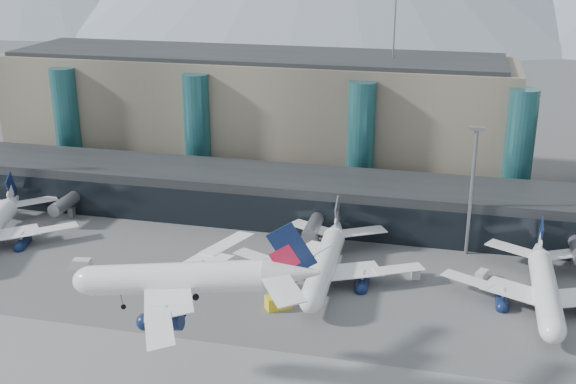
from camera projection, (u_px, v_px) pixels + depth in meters
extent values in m
plane|color=#515154|center=(251.00, 367.00, 104.49)|extent=(900.00, 900.00, 0.00)
cube|color=black|center=(326.00, 200.00, 155.88)|extent=(170.00, 18.00, 10.00)
cube|color=black|center=(318.00, 219.00, 148.07)|extent=(170.00, 0.40, 8.00)
cylinder|color=slate|center=(70.00, 200.00, 158.21)|extent=(2.80, 14.00, 2.80)
cube|color=slate|center=(72.00, 213.00, 159.22)|extent=(1.20, 1.20, 2.40)
cylinder|color=slate|center=(316.00, 222.00, 146.08)|extent=(2.80, 14.00, 2.80)
cube|color=slate|center=(315.00, 236.00, 147.09)|extent=(1.20, 1.20, 2.40)
cube|color=slate|center=(575.00, 260.00, 136.07)|extent=(1.20, 1.20, 2.40)
cube|color=gray|center=(255.00, 114.00, 187.30)|extent=(130.00, 30.00, 30.00)
cube|color=black|center=(254.00, 55.00, 182.07)|extent=(123.50, 28.00, 1.00)
cylinder|color=#225B61|center=(67.00, 123.00, 182.92)|extent=(6.40, 6.40, 28.00)
cylinder|color=#225B61|center=(197.00, 131.00, 175.20)|extent=(6.40, 6.40, 28.00)
cylinder|color=#225B61|center=(361.00, 142.00, 166.38)|extent=(6.40, 6.40, 28.00)
cylinder|color=#225B61|center=(519.00, 152.00, 158.66)|extent=(6.40, 6.40, 28.00)
cylinder|color=slate|center=(394.00, 28.00, 171.82)|extent=(0.40, 0.40, 16.00)
cylinder|color=slate|center=(471.00, 194.00, 137.58)|extent=(0.70, 0.70, 25.00)
cube|color=slate|center=(477.00, 129.00, 133.26)|extent=(3.00, 1.20, 0.60)
cylinder|color=white|center=(190.00, 269.00, 94.16)|extent=(24.78, 4.30, 4.10)
ellipsoid|color=white|center=(103.00, 260.00, 96.80)|extent=(5.78, 4.15, 4.10)
cone|color=white|center=(309.00, 280.00, 90.70)|extent=(7.10, 4.16, 4.10)
cube|color=white|center=(178.00, 307.00, 85.91)|extent=(13.03, 18.55, 0.21)
cylinder|color=#0E1B40|center=(175.00, 313.00, 88.86)|extent=(4.97, 2.30, 2.26)
cube|color=white|center=(301.00, 296.00, 86.09)|extent=(7.49, 9.77, 0.16)
cube|color=white|center=(224.00, 248.00, 102.12)|extent=(12.81, 18.58, 0.21)
cylinder|color=#0E1B40|center=(210.00, 266.00, 101.18)|extent=(4.97, 2.30, 2.26)
cube|color=white|center=(317.00, 262.00, 95.17)|extent=(7.39, 9.79, 0.16)
cube|color=#0E1B40|center=(312.00, 256.00, 89.52)|extent=(6.13, 0.30, 7.22)
cube|color=#B51635|center=(304.00, 264.00, 90.16)|extent=(4.10, 0.32, 3.95)
cylinder|color=slate|center=(130.00, 280.00, 96.91)|extent=(0.17, 0.17, 3.28)
cylinder|color=black|center=(131.00, 290.00, 97.39)|extent=(0.73, 0.27, 0.73)
cylinder|color=black|center=(193.00, 306.00, 93.06)|extent=(0.94, 0.37, 0.94)
cylinder|color=black|center=(205.00, 289.00, 97.58)|extent=(0.94, 0.37, 0.94)
cone|color=white|center=(15.00, 193.00, 160.39)|extent=(5.85, 7.95, 4.13)
cube|color=white|center=(37.00, 221.00, 147.56)|extent=(17.47, 16.11, 0.21)
cylinder|color=#0E1B40|center=(25.00, 233.00, 146.87)|extent=(3.50, 5.40, 2.27)
cube|color=white|center=(38.00, 192.00, 160.46)|extent=(9.17, 8.93, 0.17)
cube|color=#0E1B40|center=(14.00, 179.00, 159.61)|extent=(1.86, 6.01, 7.26)
cube|color=white|center=(13.00, 186.00, 159.03)|extent=(1.37, 4.05, 3.97)
cylinder|color=black|center=(6.00, 238.00, 147.87)|extent=(0.60, 1.00, 0.94)
cylinder|color=white|center=(326.00, 254.00, 130.14)|extent=(5.10, 25.60, 4.22)
ellipsoid|color=white|center=(314.00, 286.00, 118.39)|extent=(4.42, 6.05, 4.22)
cone|color=white|center=(338.00, 220.00, 145.17)|extent=(4.47, 7.42, 4.22)
cube|color=white|center=(377.00, 258.00, 130.33)|extent=(19.02, 13.77, 0.21)
cylinder|color=#0E1B40|center=(364.00, 271.00, 130.13)|extent=(2.50, 5.17, 2.32)
cube|color=white|center=(364.00, 221.00, 144.13)|extent=(10.01, 7.88, 0.17)
cube|color=white|center=(279.00, 250.00, 133.77)|extent=(19.16, 12.81, 0.21)
cylinder|color=#0E1B40|center=(289.00, 264.00, 132.74)|extent=(2.50, 5.17, 2.32)
cube|color=white|center=(313.00, 217.00, 146.06)|extent=(10.10, 7.42, 0.17)
cube|color=slate|center=(339.00, 204.00, 144.36)|extent=(0.47, 6.31, 7.43)
cube|color=white|center=(338.00, 212.00, 143.78)|extent=(0.44, 4.22, 4.06)
cylinder|color=slate|center=(318.00, 290.00, 122.84)|extent=(0.17, 0.17, 3.38)
cylinder|color=black|center=(318.00, 298.00, 123.34)|extent=(0.29, 0.76, 0.75)
cylinder|color=black|center=(340.00, 274.00, 132.09)|extent=(0.41, 0.98, 0.96)
cylinder|color=black|center=(313.00, 272.00, 133.05)|extent=(0.41, 0.98, 0.96)
cylinder|color=white|center=(546.00, 279.00, 121.09)|extent=(4.33, 24.80, 4.10)
ellipsoid|color=white|center=(552.00, 315.00, 109.79)|extent=(4.16, 5.78, 4.10)
cone|color=white|center=(539.00, 241.00, 135.56)|extent=(4.17, 7.11, 4.10)
cube|color=white|center=(567.00, 243.00, 134.36)|extent=(9.79, 7.38, 0.16)
cube|color=white|center=(491.00, 273.00, 124.96)|extent=(18.56, 13.05, 0.21)
cylinder|color=#0E1B40|center=(502.00, 288.00, 123.89)|extent=(2.30, 4.97, 2.26)
cube|color=white|center=(511.00, 238.00, 136.63)|extent=(9.77, 7.50, 0.16)
cube|color=#0E1B40|center=(541.00, 224.00, 134.78)|extent=(0.30, 6.13, 7.22)
cube|color=white|center=(540.00, 232.00, 134.22)|extent=(0.33, 4.10, 3.95)
cylinder|color=slate|center=(548.00, 318.00, 114.08)|extent=(0.17, 0.17, 3.28)
cylinder|color=black|center=(547.00, 326.00, 114.56)|extent=(0.27, 0.73, 0.73)
cylinder|color=black|center=(557.00, 300.00, 122.88)|extent=(0.37, 0.94, 0.94)
cylinder|color=black|center=(527.00, 296.00, 124.01)|extent=(0.37, 0.94, 0.94)
cube|color=silver|center=(82.00, 264.00, 135.15)|extent=(3.50, 2.30, 1.84)
cube|color=#535358|center=(307.00, 288.00, 125.81)|extent=(3.68, 1.98, 2.03)
cube|color=silver|center=(482.00, 275.00, 130.83)|extent=(2.52, 3.27, 1.66)
cube|color=silver|center=(416.00, 273.00, 131.80)|extent=(1.92, 2.89, 1.58)
cube|color=yellow|center=(278.00, 302.00, 120.67)|extent=(4.69, 4.20, 2.31)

